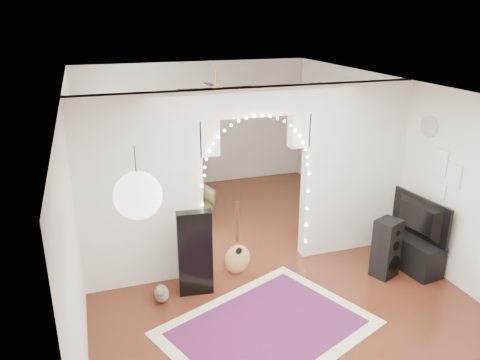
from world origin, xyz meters
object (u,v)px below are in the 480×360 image
object	(u,v)px
bookcase	(161,171)
dining_chair_right	(197,201)
acoustic_guitar	(237,248)
media_console	(410,252)
floor_speaker	(386,248)
dining_table	(168,164)
dining_chair_left	(187,213)

from	to	relation	value
bookcase	dining_chair_right	size ratio (longest dim) A/B	2.86
acoustic_guitar	media_console	world-z (taller)	acoustic_guitar
floor_speaker	bookcase	xyz separation A→B (m)	(-2.67, 3.46, 0.36)
acoustic_guitar	bookcase	size ratio (longest dim) A/B	0.61
dining_table	dining_chair_right	bearing A→B (deg)	-61.00
floor_speaker	dining_chair_right	world-z (taller)	floor_speaker
acoustic_guitar	media_console	distance (m)	2.63
floor_speaker	dining_table	world-z (taller)	floor_speaker
bookcase	dining_table	bearing A→B (deg)	57.51
floor_speaker	acoustic_guitar	bearing A→B (deg)	137.80
bookcase	dining_table	world-z (taller)	bookcase
acoustic_guitar	bookcase	bearing A→B (deg)	88.53
acoustic_guitar	dining_table	bearing A→B (deg)	81.73
dining_chair_right	dining_table	bearing A→B (deg)	92.09
acoustic_guitar	dining_chair_right	xyz separation A→B (m)	(-0.04, 2.37, -0.17)
acoustic_guitar	dining_chair_right	distance (m)	2.38
floor_speaker	dining_chair_right	distance (m)	3.73
acoustic_guitar	dining_chair_right	world-z (taller)	acoustic_guitar
dining_chair_left	dining_chair_right	xyz separation A→B (m)	(0.30, 0.49, 0.01)
floor_speaker	bookcase	size ratio (longest dim) A/B	0.55
media_console	dining_chair_left	size ratio (longest dim) A/B	1.83
media_console	dining_table	xyz separation A→B (m)	(-2.93, 4.13, 0.43)
acoustic_guitar	media_console	xyz separation A→B (m)	(2.54, -0.63, -0.18)
media_console	bookcase	xyz separation A→B (m)	(-3.18, 3.37, 0.55)
media_console	dining_table	size ratio (longest dim) A/B	0.75
dining_table	bookcase	bearing A→B (deg)	-96.44
floor_speaker	media_console	xyz separation A→B (m)	(0.51, 0.09, -0.19)
acoustic_guitar	floor_speaker	bearing A→B (deg)	-34.10
dining_chair_left	dining_chair_right	bearing A→B (deg)	57.46
media_console	dining_chair_right	world-z (taller)	dining_chair_right
floor_speaker	dining_chair_left	size ratio (longest dim) A/B	1.61
dining_table	dining_chair_right	size ratio (longest dim) A/B	2.38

